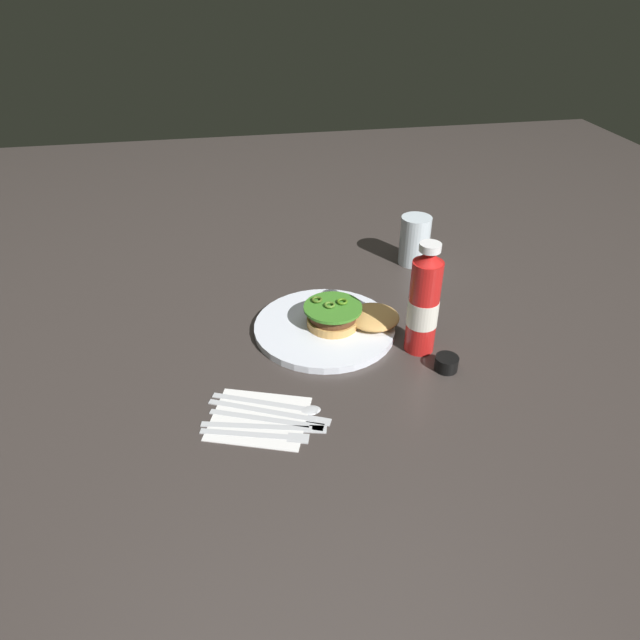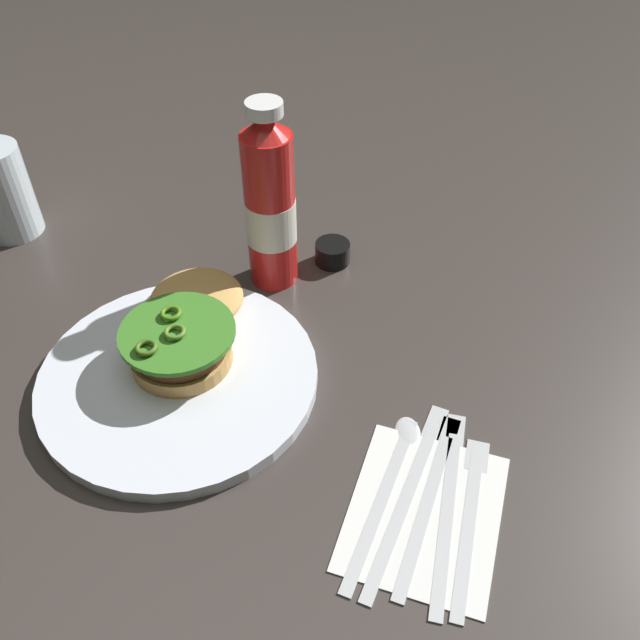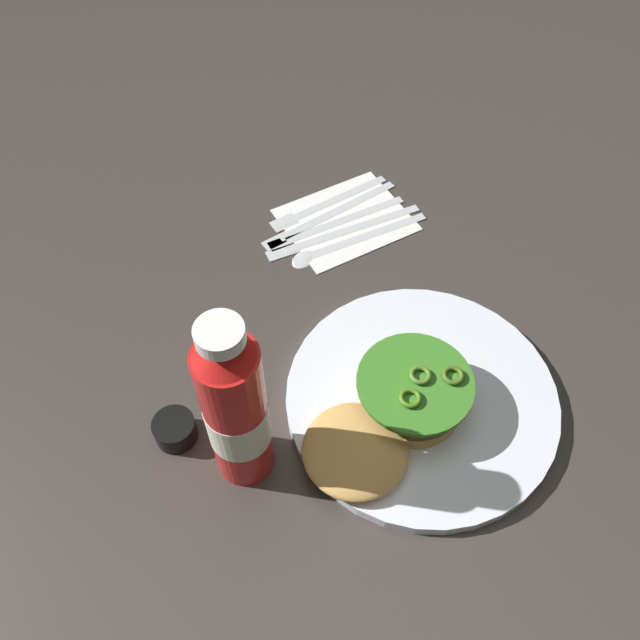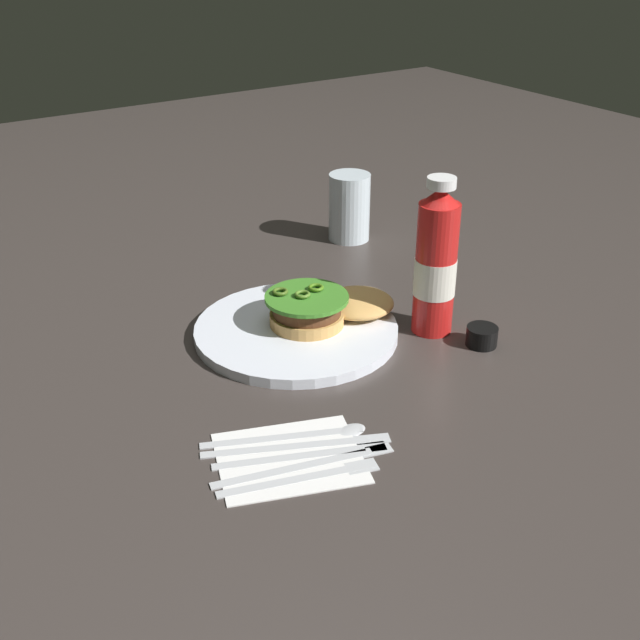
# 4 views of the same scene
# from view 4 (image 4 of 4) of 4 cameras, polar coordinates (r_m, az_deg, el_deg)

# --- Properties ---
(ground_plane) EXTENTS (3.00, 3.00, 0.00)m
(ground_plane) POSITION_cam_4_polar(r_m,az_deg,el_deg) (1.21, -1.02, -0.26)
(ground_plane) COLOR #38312E
(dinner_plate) EXTENTS (0.30, 0.30, 0.02)m
(dinner_plate) POSITION_cam_4_polar(r_m,az_deg,el_deg) (1.18, -1.70, -0.75)
(dinner_plate) COLOR white
(dinner_plate) RESTS_ON ground_plane
(burger_sandwich) EXTENTS (0.20, 0.12, 0.05)m
(burger_sandwich) POSITION_cam_4_polar(r_m,az_deg,el_deg) (1.19, 0.43, 0.93)
(burger_sandwich) COLOR tan
(burger_sandwich) RESTS_ON dinner_plate
(ketchup_bottle) EXTENTS (0.06, 0.06, 0.23)m
(ketchup_bottle) POSITION_cam_4_polar(r_m,az_deg,el_deg) (1.16, 8.21, 3.96)
(ketchup_bottle) COLOR red
(ketchup_bottle) RESTS_ON ground_plane
(water_glass) EXTENTS (0.08, 0.08, 0.13)m
(water_glass) POSITION_cam_4_polar(r_m,az_deg,el_deg) (1.50, 2.09, 8.01)
(water_glass) COLOR silver
(water_glass) RESTS_ON ground_plane
(condiment_cup) EXTENTS (0.05, 0.05, 0.03)m
(condiment_cup) POSITION_cam_4_polar(r_m,az_deg,el_deg) (1.17, 11.40, -1.13)
(condiment_cup) COLOR black
(condiment_cup) RESTS_ON ground_plane
(napkin) EXTENTS (0.20, 0.18, 0.00)m
(napkin) POSITION_cam_4_polar(r_m,az_deg,el_deg) (0.94, -2.18, -9.71)
(napkin) COLOR white
(napkin) RESTS_ON ground_plane
(fork_utensil) EXTENTS (0.18, 0.07, 0.00)m
(fork_utensil) POSITION_cam_4_polar(r_m,az_deg,el_deg) (0.91, -0.48, -10.84)
(fork_utensil) COLOR silver
(fork_utensil) RESTS_ON napkin
(table_knife) EXTENTS (0.21, 0.07, 0.00)m
(table_knife) POSITION_cam_4_polar(r_m,az_deg,el_deg) (0.93, -0.31, -9.95)
(table_knife) COLOR silver
(table_knife) RESTS_ON napkin
(steak_knife) EXTENTS (0.19, 0.09, 0.00)m
(steak_knife) POSITION_cam_4_polar(r_m,az_deg,el_deg) (0.94, -0.60, -9.36)
(steak_knife) COLOR silver
(steak_knife) RESTS_ON napkin
(butter_knife) EXTENTS (0.21, 0.11, 0.00)m
(butter_knife) POSITION_cam_4_polar(r_m,az_deg,el_deg) (0.95, -0.78, -8.69)
(butter_knife) COLOR silver
(butter_knife) RESTS_ON napkin
(spoon_utensil) EXTENTS (0.19, 0.09, 0.00)m
(spoon_utensil) POSITION_cam_4_polar(r_m,az_deg,el_deg) (0.97, -0.90, -7.96)
(spoon_utensil) COLOR silver
(spoon_utensil) RESTS_ON napkin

